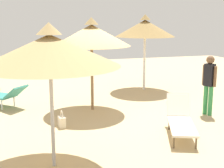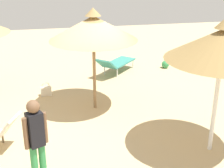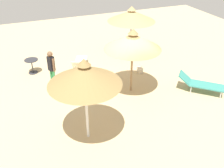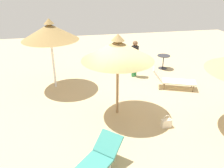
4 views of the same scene
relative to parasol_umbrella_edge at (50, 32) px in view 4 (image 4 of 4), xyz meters
The scene contains 8 objects.
ground 4.25m from the parasol_umbrella_edge, 136.22° to the left, with size 24.00×24.00×0.10m, color tan.
parasol_umbrella_edge is the anchor object (origin of this frame).
parasol_umbrella_center 3.48m from the parasol_umbrella_edge, 129.52° to the left, with size 2.38×2.38×2.86m.
lounge_chair_back 5.53m from the parasol_umbrella_edge, 167.29° to the left, with size 1.94×1.24×0.86m.
lounge_chair_far_left 5.92m from the parasol_umbrella_edge, 100.26° to the left, with size 1.82×1.88×0.77m.
person_standing_far_right 4.04m from the parasol_umbrella_edge, behind, with size 0.42×0.31×1.77m.
handbag 5.73m from the parasol_umbrella_edge, 132.98° to the left, with size 0.33×0.18×0.45m.
side_table_round 6.00m from the parasol_umbrella_edge, 167.96° to the right, with size 0.67×0.67×0.72m.
Camera 4 is at (1.86, 7.26, 4.46)m, focal length 37.13 mm.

